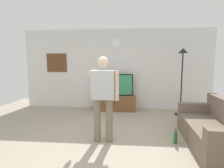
{
  "coord_description": "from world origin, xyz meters",
  "views": [
    {
      "loc": [
        0.36,
        -3.09,
        1.57
      ],
      "look_at": [
        -0.01,
        1.2,
        1.05
      ],
      "focal_mm": 28.07,
      "sensor_mm": 36.0,
      "label": 1
    }
  ],
  "objects": [
    {
      "name": "floor_lamp",
      "position": [
        1.98,
        2.24,
        1.43
      ],
      "size": [
        0.32,
        0.32,
        2.0
      ],
      "color": "black",
      "rests_on": "ground_plane"
    },
    {
      "name": "person_standing_nearer_lamp",
      "position": [
        -0.1,
        0.27,
        0.97
      ],
      "size": [
        0.62,
        0.78,
        1.69
      ],
      "color": "#7A6B56",
      "rests_on": "ground_plane"
    },
    {
      "name": "back_wall",
      "position": [
        0.0,
        2.95,
        1.35
      ],
      "size": [
        6.4,
        0.1,
        2.7
      ],
      "primitive_type": "cube",
      "color": "silver",
      "rests_on": "ground_plane"
    },
    {
      "name": "television",
      "position": [
        -0.03,
        2.65,
        0.85
      ],
      "size": [
        1.17,
        0.07,
        0.71
      ],
      "color": "black",
      "rests_on": "tv_stand"
    },
    {
      "name": "tv_stand",
      "position": [
        -0.03,
        2.6,
        0.25
      ],
      "size": [
        1.35,
        0.49,
        0.49
      ],
      "color": "brown",
      "rests_on": "ground_plane"
    },
    {
      "name": "ground_plane",
      "position": [
        0.0,
        0.0,
        0.0
      ],
      "size": [
        8.4,
        8.4,
        0.0
      ],
      "primitive_type": "plane",
      "color": "#9E937F"
    },
    {
      "name": "beverage_bottle",
      "position": [
        1.32,
        0.26,
        0.12
      ],
      "size": [
        0.07,
        0.07,
        0.3
      ],
      "color": "#1E5923",
      "rests_on": "ground_plane"
    },
    {
      "name": "framed_picture",
      "position": [
        -2.1,
        2.9,
        1.57
      ],
      "size": [
        0.7,
        0.04,
        0.64
      ],
      "primitive_type": "cube",
      "color": "brown"
    },
    {
      "name": "side_couch",
      "position": [
        2.02,
        0.21,
        0.32
      ],
      "size": [
        0.96,
        1.9,
        0.87
      ],
      "color": "#6B5B4C",
      "rests_on": "ground_plane"
    },
    {
      "name": "wall_clock",
      "position": [
        -0.03,
        2.89,
        2.23
      ],
      "size": [
        0.33,
        0.03,
        0.33
      ],
      "primitive_type": "cylinder",
      "rotation": [
        1.57,
        0.0,
        0.0
      ],
      "color": "white"
    }
  ]
}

